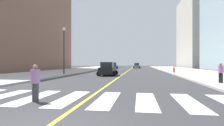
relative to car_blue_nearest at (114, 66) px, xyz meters
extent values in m
cube|color=#B2ADA3|center=(17.56, -30.30, -0.79)|extent=(10.00, 120.00, 0.15)
cube|color=#B2ADA3|center=(-6.84, -30.30, -0.79)|extent=(10.00, 120.00, 0.15)
cube|color=silver|center=(0.86, -46.30, -0.86)|extent=(0.90, 4.00, 0.01)
cube|color=silver|center=(2.66, -46.30, -0.86)|extent=(0.90, 4.00, 0.01)
cube|color=silver|center=(4.46, -46.30, -0.86)|extent=(0.90, 4.00, 0.01)
cube|color=silver|center=(6.26, -46.30, -0.86)|extent=(0.90, 4.00, 0.01)
cube|color=silver|center=(8.06, -46.30, -0.86)|extent=(0.90, 4.00, 0.01)
cube|color=silver|center=(9.86, -46.30, -0.86)|extent=(0.90, 4.00, 0.01)
cube|color=yellow|center=(5.36, -10.30, -0.86)|extent=(0.16, 80.00, 0.01)
cube|color=#B2ADA3|center=(33.10, 16.02, 12.37)|extent=(18.00, 24.00, 26.46)
cube|color=brown|center=(-21.38, -16.77, 10.16)|extent=(16.00, 32.00, 22.04)
cube|color=#2D479E|center=(0.00, 0.06, -0.19)|extent=(2.05, 4.21, 0.88)
cube|color=#1E2328|center=(0.01, -0.18, 0.61)|extent=(1.66, 2.13, 0.75)
cylinder|color=black|center=(0.89, 1.38, -0.53)|extent=(0.68, 0.25, 0.67)
cylinder|color=black|center=(-1.01, 1.30, -0.53)|extent=(0.68, 0.25, 0.67)
cylinder|color=black|center=(1.01, -1.17, -0.53)|extent=(0.68, 0.25, 0.67)
cylinder|color=black|center=(-0.90, -1.26, -0.53)|extent=(0.68, 0.25, 0.67)
cube|color=black|center=(3.56, -30.70, -0.20)|extent=(1.87, 4.08, 0.87)
cube|color=#1E2328|center=(3.56, -30.94, 0.59)|extent=(1.56, 2.04, 0.74)
cylinder|color=black|center=(4.49, -29.43, -0.53)|extent=(0.66, 0.22, 0.66)
cylinder|color=black|center=(2.61, -29.44, -0.53)|extent=(0.66, 0.22, 0.66)
cylinder|color=black|center=(4.51, -31.96, -0.53)|extent=(0.66, 0.22, 0.66)
cylinder|color=black|center=(2.63, -31.97, -0.53)|extent=(0.66, 0.22, 0.66)
cube|color=slate|center=(7.00, 3.83, -0.24)|extent=(1.73, 3.80, 0.81)
cube|color=#1E2328|center=(7.00, 4.05, 0.49)|extent=(1.45, 1.90, 0.69)
cylinder|color=black|center=(6.13, 2.65, -0.56)|extent=(0.61, 0.20, 0.61)
cylinder|color=black|center=(7.88, 2.65, -0.56)|extent=(0.61, 0.20, 0.61)
cylinder|color=black|center=(6.12, 5.00, -0.56)|extent=(0.61, 0.20, 0.61)
cylinder|color=black|center=(7.87, 5.00, -0.56)|extent=(0.61, 0.20, 0.61)
cylinder|color=#38383D|center=(3.32, -47.27, -0.46)|extent=(0.19, 0.19, 0.81)
cylinder|color=#38383D|center=(3.16, -47.20, -0.46)|extent=(0.19, 0.19, 0.81)
cylinder|color=#99669E|center=(3.24, -47.23, 0.25)|extent=(0.40, 0.40, 0.61)
sphere|color=#936B4C|center=(3.24, -47.23, 0.66)|extent=(0.22, 0.22, 0.22)
cylinder|color=black|center=(14.02, -39.36, -0.33)|extent=(0.18, 0.18, 0.77)
cylinder|color=black|center=(14.10, -39.50, -0.33)|extent=(0.18, 0.18, 0.77)
cylinder|color=#99669E|center=(14.06, -39.43, 0.35)|extent=(0.39, 0.39, 0.58)
sphere|color=#936B4C|center=(14.06, -39.43, 0.74)|extent=(0.21, 0.21, 0.21)
cylinder|color=red|center=(13.40, -24.10, -0.36)|extent=(0.26, 0.26, 0.70)
sphere|color=red|center=(13.40, -24.10, 0.07)|extent=(0.22, 0.22, 0.22)
cylinder|color=#38383D|center=(-2.69, -30.70, 2.36)|extent=(0.20, 0.20, 6.15)
sphere|color=silver|center=(-2.69, -30.70, 5.59)|extent=(0.44, 0.44, 0.44)
camera|label=1|loc=(7.75, -54.49, 0.84)|focal=28.68mm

